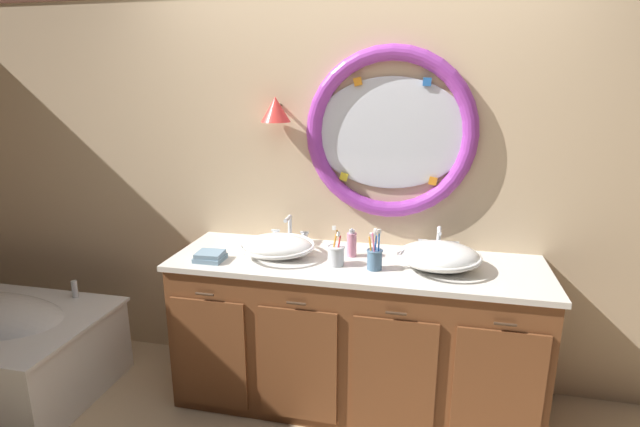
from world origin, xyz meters
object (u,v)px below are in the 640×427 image
at_px(toothbrush_holder_left, 336,255).
at_px(folded_hand_towel, 210,256).
at_px(sink_basin_left, 277,246).
at_px(sink_basin_right, 439,256).
at_px(toothbrush_holder_right, 375,258).
at_px(soap_dispenser, 352,244).

relative_size(toothbrush_holder_left, folded_hand_towel, 1.44).
distance_m(sink_basin_left, toothbrush_holder_left, 0.35).
relative_size(sink_basin_right, toothbrush_holder_right, 1.92).
bearing_deg(folded_hand_towel, sink_basin_left, 23.67).
height_order(sink_basin_left, toothbrush_holder_right, toothbrush_holder_right).
distance_m(toothbrush_holder_left, toothbrush_holder_right, 0.21).
distance_m(sink_basin_left, sink_basin_right, 0.87).
relative_size(sink_basin_left, folded_hand_towel, 2.81).
height_order(sink_basin_right, toothbrush_holder_left, toothbrush_holder_left).
bearing_deg(toothbrush_holder_right, sink_basin_right, 13.65).
bearing_deg(folded_hand_towel, toothbrush_holder_left, 7.04).
xyz_separation_m(toothbrush_holder_left, toothbrush_holder_right, (0.21, -0.02, 0.01)).
height_order(toothbrush_holder_left, toothbrush_holder_right, toothbrush_holder_right).
bearing_deg(toothbrush_holder_left, sink_basin_right, 6.78).
xyz_separation_m(sink_basin_left, sink_basin_right, (0.87, -0.00, 0.01)).
height_order(toothbrush_holder_left, folded_hand_towel, toothbrush_holder_left).
bearing_deg(toothbrush_holder_left, soap_dispenser, 68.98).
relative_size(sink_basin_left, toothbrush_holder_right, 1.89).
bearing_deg(sink_basin_right, folded_hand_towel, -173.07).
distance_m(sink_basin_left, folded_hand_towel, 0.37).
bearing_deg(folded_hand_towel, toothbrush_holder_right, 4.41).
distance_m(sink_basin_right, toothbrush_holder_left, 0.53).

